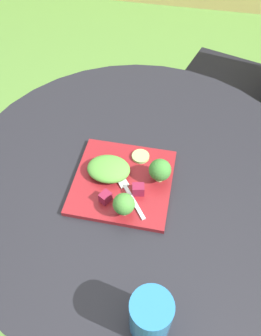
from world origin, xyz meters
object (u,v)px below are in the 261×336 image
(patio_chair, at_px, (250,73))
(salad_plate, at_px, (123,182))
(drinking_glass, at_px, (150,317))
(fork, at_px, (128,192))

(patio_chair, height_order, salad_plate, patio_chair)
(patio_chair, relative_size, drinking_glass, 7.48)
(salad_plate, bearing_deg, drinking_glass, -69.28)
(salad_plate, height_order, drinking_glass, drinking_glass)
(patio_chair, distance_m, fork, 1.03)
(salad_plate, distance_m, drinking_glass, 0.37)
(drinking_glass, bearing_deg, salad_plate, 110.72)
(drinking_glass, relative_size, fork, 0.90)
(patio_chair, relative_size, salad_plate, 3.40)
(patio_chair, relative_size, fork, 6.75)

